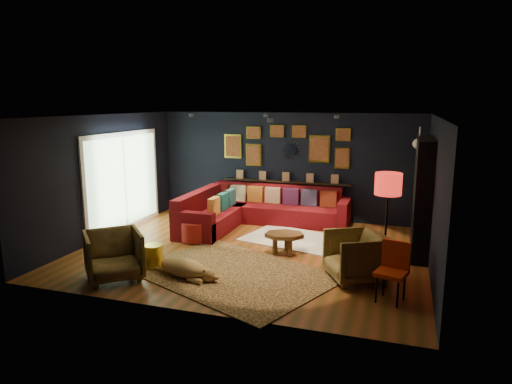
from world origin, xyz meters
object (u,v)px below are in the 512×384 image
(coffee_table, at_px, (284,237))
(armchair_right, at_px, (356,254))
(armchair_left, at_px, (114,253))
(orange_chair, at_px, (393,266))
(gold_stool, at_px, (154,256))
(sectional, at_px, (251,211))
(dog, at_px, (184,264))
(pouf, at_px, (196,231))
(floor_lamp, at_px, (388,188))

(coffee_table, bearing_deg, armchair_right, -31.87)
(armchair_left, xyz_separation_m, orange_chair, (4.35, 0.56, 0.07))
(coffee_table, relative_size, armchair_right, 0.99)
(armchair_left, relative_size, gold_stool, 2.10)
(sectional, height_order, armchair_right, armchair_right)
(armchair_right, height_order, dog, armchair_right)
(pouf, relative_size, armchair_left, 0.68)
(sectional, distance_m, orange_chair, 4.66)
(sectional, height_order, coffee_table, sectional)
(sectional, xyz_separation_m, dog, (-0.01, -3.45, -0.10))
(armchair_left, relative_size, orange_chair, 1.01)
(sectional, xyz_separation_m, floor_lamp, (3.11, -1.86, 1.08))
(armchair_right, bearing_deg, orange_chair, 15.12)
(pouf, height_order, armchair_right, armchair_right)
(floor_lamp, bearing_deg, pouf, 175.73)
(orange_chair, bearing_deg, sectional, 151.28)
(orange_chair, relative_size, dog, 0.68)
(sectional, bearing_deg, armchair_right, -44.76)
(armchair_left, xyz_separation_m, armchair_right, (3.75, 1.19, -0.00))
(coffee_table, relative_size, gold_stool, 2.07)
(pouf, bearing_deg, gold_stool, -90.71)
(pouf, xyz_separation_m, orange_chair, (3.97, -1.72, 0.29))
(dog, bearing_deg, orange_chair, 16.10)
(armchair_right, bearing_deg, armchair_left, -100.97)
(orange_chair, height_order, dog, orange_chair)
(gold_stool, bearing_deg, pouf, 89.29)
(pouf, xyz_separation_m, dog, (0.67, -1.87, -0.00))
(armchair_left, xyz_separation_m, dog, (1.05, 0.41, -0.22))
(gold_stool, relative_size, orange_chair, 0.48)
(pouf, height_order, armchair_left, armchair_left)
(pouf, distance_m, armchair_right, 3.56)
(pouf, height_order, gold_stool, gold_stool)
(armchair_right, xyz_separation_m, dog, (-2.71, -0.78, -0.22))
(pouf, bearing_deg, armchair_right, -17.96)
(armchair_right, distance_m, gold_stool, 3.45)
(sectional, relative_size, dog, 2.67)
(gold_stool, height_order, orange_chair, orange_chair)
(gold_stool, distance_m, orange_chair, 4.01)
(sectional, relative_size, armchair_right, 3.90)
(coffee_table, height_order, pouf, pouf)
(orange_chair, bearing_deg, dog, -161.01)
(coffee_table, xyz_separation_m, floor_lamp, (1.84, -0.07, 1.07))
(sectional, bearing_deg, floor_lamp, -30.83)
(sectional, xyz_separation_m, armchair_right, (2.69, -2.67, 0.11))
(orange_chair, bearing_deg, coffee_table, 159.56)
(orange_chair, bearing_deg, pouf, 172.94)
(floor_lamp, relative_size, dog, 1.30)
(armchair_left, bearing_deg, sectional, 31.46)
(pouf, height_order, floor_lamp, floor_lamp)
(armchair_left, bearing_deg, orange_chair, -35.77)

